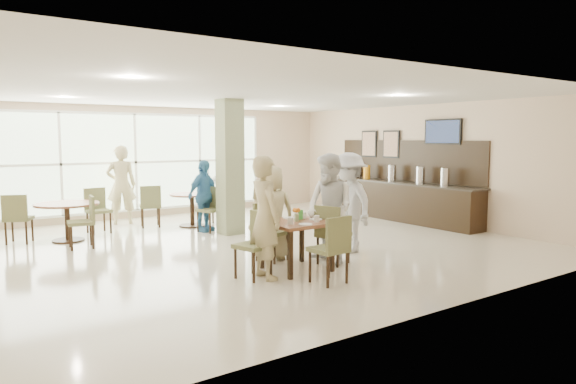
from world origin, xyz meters
TOP-DOWN VIEW (x-y plane):
  - ground at (0.00, 0.00)m, footprint 10.00×10.00m
  - room_shell at (0.00, 0.00)m, footprint 10.00×10.00m
  - window_bank at (-0.50, 4.46)m, footprint 7.00×0.04m
  - column at (0.40, 1.20)m, footprint 0.45×0.45m
  - main_table at (-0.22, -2.03)m, footprint 0.91×0.91m
  - round_table_left at (-2.59, 2.32)m, footprint 1.20×1.20m
  - round_table_right at (0.12, 2.51)m, footprint 1.01×1.01m
  - chairs_main_table at (-0.24, -2.07)m, footprint 2.06×2.07m
  - chairs_table_left at (-2.60, 2.32)m, footprint 2.07×1.83m
  - chairs_table_right at (0.07, 2.50)m, footprint 2.03×1.89m
  - tabletop_clutter at (-0.19, -2.04)m, footprint 0.79×0.82m
  - buffet_counter at (4.70, 0.51)m, footprint 0.64×4.70m
  - wall_tv at (4.94, -0.60)m, footprint 0.06×1.00m
  - framed_art_a at (4.95, 1.00)m, footprint 0.05×0.55m
  - framed_art_b at (4.95, 1.80)m, footprint 0.05×0.55m
  - teen_left at (-0.86, -2.14)m, footprint 0.45×0.66m
  - teen_far at (-0.15, -1.24)m, footprint 0.86×0.64m
  - teen_right at (0.46, -1.99)m, footprint 0.72×0.90m
  - teen_standing at (1.26, -1.54)m, footprint 0.78×1.20m
  - adult_a at (0.06, 1.76)m, footprint 1.03×0.83m
  - adult_b at (1.03, 2.53)m, footprint 1.06×1.76m
  - adult_standing at (-1.10, 3.73)m, footprint 0.76×0.60m

SIDE VIEW (x-z plane):
  - ground at x=0.00m, z-range 0.00..0.00m
  - chairs_main_table at x=-0.24m, z-range 0.00..0.95m
  - chairs_table_left at x=-2.60m, z-range 0.00..0.95m
  - chairs_table_right at x=0.07m, z-range 0.00..0.95m
  - round_table_right at x=0.12m, z-range 0.18..0.93m
  - buffet_counter at x=4.70m, z-range -0.42..1.53m
  - round_table_left at x=-2.59m, z-range 0.22..0.97m
  - main_table at x=-0.22m, z-range 0.28..1.03m
  - adult_a at x=0.06m, z-range 0.00..1.54m
  - teen_far at x=-0.15m, z-range 0.00..1.56m
  - tabletop_clutter at x=-0.19m, z-range 0.71..0.91m
  - teen_standing at x=1.26m, z-range 0.00..1.75m
  - teen_left at x=-0.86m, z-range 0.00..1.76m
  - teen_right at x=0.46m, z-range 0.00..1.77m
  - adult_b at x=1.03m, z-range 0.00..1.77m
  - adult_standing at x=-1.10m, z-range 0.00..1.84m
  - window_bank at x=-0.50m, z-range -2.10..4.90m
  - column at x=0.40m, z-range 0.00..2.80m
  - room_shell at x=0.00m, z-range -3.30..6.70m
  - framed_art_a at x=4.95m, z-range 1.50..2.20m
  - framed_art_b at x=4.95m, z-range 1.50..2.20m
  - wall_tv at x=4.94m, z-range 1.86..2.44m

